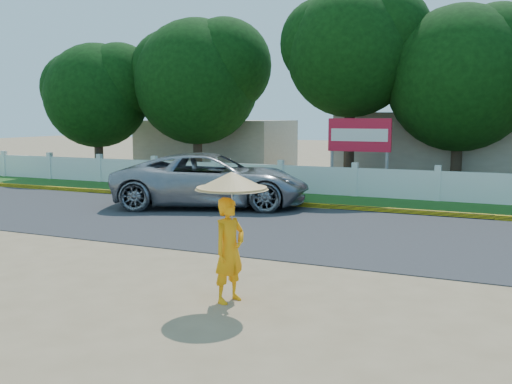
# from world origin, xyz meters

# --- Properties ---
(ground) EXTENTS (120.00, 120.00, 0.00)m
(ground) POSITION_xyz_m (0.00, 0.00, 0.00)
(ground) COLOR #9E8460
(ground) RESTS_ON ground
(road) EXTENTS (60.00, 7.00, 0.02)m
(road) POSITION_xyz_m (0.00, 4.50, 0.01)
(road) COLOR #38383A
(road) RESTS_ON ground
(grass_verge) EXTENTS (60.00, 3.50, 0.03)m
(grass_verge) POSITION_xyz_m (0.00, 9.75, 0.01)
(grass_verge) COLOR #2D601E
(grass_verge) RESTS_ON ground
(curb) EXTENTS (40.00, 0.18, 0.16)m
(curb) POSITION_xyz_m (0.00, 8.05, 0.08)
(curb) COLOR yellow
(curb) RESTS_ON ground
(fence) EXTENTS (40.00, 0.10, 1.10)m
(fence) POSITION_xyz_m (0.00, 11.20, 0.55)
(fence) COLOR silver
(fence) RESTS_ON ground
(building_near) EXTENTS (10.00, 6.00, 3.20)m
(building_near) POSITION_xyz_m (3.00, 18.00, 1.60)
(building_near) COLOR #B7AD99
(building_near) RESTS_ON ground
(building_far) EXTENTS (8.00, 5.00, 2.80)m
(building_far) POSITION_xyz_m (-10.00, 19.00, 1.40)
(building_far) COLOR #B7AD99
(building_far) RESTS_ON ground
(vehicle) EXTENTS (7.15, 5.10, 1.81)m
(vehicle) POSITION_xyz_m (-3.84, 6.97, 0.90)
(vehicle) COLOR gray
(vehicle) RESTS_ON ground
(monk_with_parasol) EXTENTS (1.18, 1.18, 2.15)m
(monk_with_parasol) POSITION_xyz_m (1.21, -1.74, 1.40)
(monk_with_parasol) COLOR #FF9C0D
(monk_with_parasol) RESTS_ON ground
(billboard) EXTENTS (2.50, 0.13, 2.95)m
(billboard) POSITION_xyz_m (-0.13, 12.30, 2.14)
(billboard) COLOR gray
(billboard) RESTS_ON ground
(tree_row) EXTENTS (39.52, 6.93, 8.79)m
(tree_row) POSITION_xyz_m (4.38, 14.07, 4.88)
(tree_row) COLOR #473828
(tree_row) RESTS_ON ground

